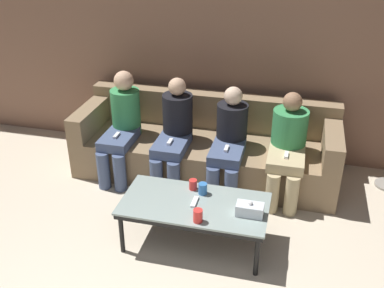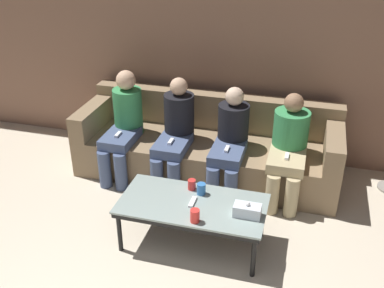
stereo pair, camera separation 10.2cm
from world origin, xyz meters
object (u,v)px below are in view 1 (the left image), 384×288
object	(u,v)px
couch	(206,147)
cup_near_left	(193,185)
cup_near_right	(198,216)
seated_person_right_end	(288,143)
seated_person_mid_left	(174,130)
coffee_table	(195,207)
cup_far_center	(203,189)
seated_person_left_end	(122,123)
seated_person_mid_right	(229,138)
game_remote	(195,202)
tissue_box	(250,209)

from	to	relation	value
couch	cup_near_left	world-z (taller)	couch
cup_near_right	seated_person_right_end	bearing A→B (deg)	63.69
couch	seated_person_mid_left	size ratio (longest dim) A/B	2.52
coffee_table	seated_person_right_end	distance (m)	1.24
cup_far_center	seated_person_left_end	world-z (taller)	seated_person_left_end
cup_near_right	seated_person_mid_right	size ratio (longest dim) A/B	0.11
cup_near_left	game_remote	world-z (taller)	cup_near_left
cup_near_left	cup_far_center	xyz separation A→B (m)	(0.10, -0.05, 0.00)
seated_person_left_end	seated_person_right_end	bearing A→B (deg)	0.18
game_remote	seated_person_left_end	xyz separation A→B (m)	(-1.03, 1.00, 0.16)
coffee_table	seated_person_mid_left	bearing A→B (deg)	114.67
tissue_box	seated_person_right_end	size ratio (longest dim) A/B	0.21
game_remote	cup_near_right	bearing A→B (deg)	-70.37
coffee_table	seated_person_mid_right	xyz separation A→B (m)	(0.12, 0.99, 0.17)
cup_far_center	seated_person_mid_right	bearing A→B (deg)	84.19
cup_near_left	cup_near_right	size ratio (longest dim) A/B	0.84
cup_far_center	game_remote	size ratio (longest dim) A/B	0.68
seated_person_left_end	seated_person_mid_left	xyz separation A→B (m)	(0.58, -0.00, -0.01)
coffee_table	seated_person_left_end	bearing A→B (deg)	136.03
cup_near_left	seated_person_left_end	world-z (taller)	seated_person_left_end
couch	seated_person_mid_left	xyz separation A→B (m)	(-0.29, -0.23, 0.28)
tissue_box	game_remote	distance (m)	0.47
seated_person_right_end	cup_far_center	bearing A→B (deg)	-127.84
cup_near_right	cup_far_center	size ratio (longest dim) A/B	1.09
coffee_table	seated_person_right_end	bearing A→B (deg)	55.16
couch	cup_near_right	xyz separation A→B (m)	(0.25, -1.47, 0.19)
tissue_box	seated_person_mid_right	size ratio (longest dim) A/B	0.21
cup_far_center	couch	bearing A→B (deg)	100.70
couch	cup_far_center	distance (m)	1.11
seated_person_right_end	tissue_box	bearing A→B (deg)	-102.33
coffee_table	seated_person_left_end	xyz separation A→B (m)	(-1.03, 1.00, 0.21)
cup_near_right	coffee_table	bearing A→B (deg)	109.63
coffee_table	couch	bearing A→B (deg)	97.79
cup_far_center	cup_near_left	bearing A→B (deg)	153.48
tissue_box	seated_person_right_end	distance (m)	1.08
cup_near_left	seated_person_mid_left	size ratio (longest dim) A/B	0.08
cup_near_left	cup_near_right	distance (m)	0.46
couch	cup_far_center	size ratio (longest dim) A/B	27.21
couch	game_remote	xyz separation A→B (m)	(0.17, -1.23, 0.14)
seated_person_left_end	cup_near_left	bearing A→B (deg)	-39.41
cup_near_left	seated_person_right_end	bearing A→B (deg)	46.59
coffee_table	cup_far_center	xyz separation A→B (m)	(0.04, 0.15, 0.09)
couch	seated_person_left_end	world-z (taller)	seated_person_left_end
seated_person_mid_left	seated_person_right_end	bearing A→B (deg)	0.44
cup_near_right	game_remote	bearing A→B (deg)	109.63
coffee_table	cup_near_left	bearing A→B (deg)	107.38
cup_near_left	couch	bearing A→B (deg)	95.86
coffee_table	seated_person_right_end	xyz separation A→B (m)	(0.70, 1.00, 0.18)
cup_near_left	seated_person_left_end	xyz separation A→B (m)	(-0.97, 0.80, 0.12)
seated_person_mid_left	cup_near_left	bearing A→B (deg)	-63.62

